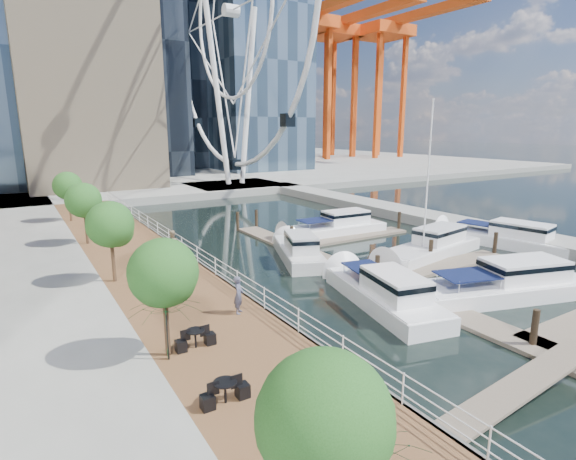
# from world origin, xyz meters

# --- Properties ---
(ground) EXTENTS (520.00, 520.00, 0.00)m
(ground) POSITION_xyz_m (0.00, 0.00, 0.00)
(ground) COLOR black
(ground) RESTS_ON ground
(boardwalk) EXTENTS (6.00, 60.00, 1.00)m
(boardwalk) POSITION_xyz_m (-9.00, 15.00, 0.50)
(boardwalk) COLOR brown
(boardwalk) RESTS_ON ground
(seawall) EXTENTS (0.25, 60.00, 1.00)m
(seawall) POSITION_xyz_m (-6.00, 15.00, 0.50)
(seawall) COLOR #595954
(seawall) RESTS_ON ground
(land_far) EXTENTS (200.00, 114.00, 1.00)m
(land_far) POSITION_xyz_m (0.00, 102.00, 0.50)
(land_far) COLOR gray
(land_far) RESTS_ON ground
(breakwater) EXTENTS (4.00, 60.00, 1.00)m
(breakwater) POSITION_xyz_m (20.00, 20.00, 0.50)
(breakwater) COLOR gray
(breakwater) RESTS_ON ground
(pier) EXTENTS (14.00, 12.00, 1.00)m
(pier) POSITION_xyz_m (14.00, 52.00, 0.50)
(pier) COLOR gray
(pier) RESTS_ON ground
(railing) EXTENTS (0.10, 60.00, 1.05)m
(railing) POSITION_xyz_m (-6.10, 15.00, 1.52)
(railing) COLOR white
(railing) RESTS_ON boardwalk
(floating_docks) EXTENTS (16.00, 34.00, 2.60)m
(floating_docks) POSITION_xyz_m (7.97, 9.98, 0.49)
(floating_docks) COLOR #6D6051
(floating_docks) RESTS_ON ground
(ferris_wheel) EXTENTS (5.80, 45.60, 47.80)m
(ferris_wheel) POSITION_xyz_m (14.00, 52.00, 25.92)
(ferris_wheel) COLOR white
(ferris_wheel) RESTS_ON ground
(port_cranes) EXTENTS (40.00, 52.00, 38.00)m
(port_cranes) POSITION_xyz_m (67.67, 95.67, 20.00)
(port_cranes) COLOR #D84C14
(port_cranes) RESTS_ON ground
(street_trees) EXTENTS (2.60, 42.60, 4.60)m
(street_trees) POSITION_xyz_m (-11.40, 14.00, 4.29)
(street_trees) COLOR #3F2B1C
(street_trees) RESTS_ON ground
(cafe_tables) EXTENTS (2.50, 13.70, 0.74)m
(cafe_tables) POSITION_xyz_m (-10.40, -2.00, 1.37)
(cafe_tables) COLOR black
(cafe_tables) RESTS_ON ground
(yacht_foreground) EXTENTS (12.36, 6.51, 2.15)m
(yacht_foreground) POSITION_xyz_m (7.53, 2.42, 0.00)
(yacht_foreground) COLOR white
(yacht_foreground) RESTS_ON ground
(pedestrian_near) EXTENTS (0.74, 0.78, 1.80)m
(pedestrian_near) POSITION_xyz_m (-7.35, 6.20, 1.90)
(pedestrian_near) COLOR #44455A
(pedestrian_near) RESTS_ON boardwalk
(pedestrian_mid) EXTENTS (1.12, 1.14, 1.86)m
(pedestrian_mid) POSITION_xyz_m (-7.08, 16.95, 1.93)
(pedestrian_mid) COLOR gray
(pedestrian_mid) RESTS_ON boardwalk
(pedestrian_far) EXTENTS (1.15, 0.81, 1.81)m
(pedestrian_far) POSITION_xyz_m (-9.82, 29.48, 1.90)
(pedestrian_far) COLOR #363A44
(pedestrian_far) RESTS_ON boardwalk
(moored_yachts) EXTENTS (22.50, 30.19, 11.50)m
(moored_yachts) POSITION_xyz_m (9.47, 10.05, 0.00)
(moored_yachts) COLOR silver
(moored_yachts) RESTS_ON ground
(cafe_seating) EXTENTS (4.28, 17.74, 2.43)m
(cafe_seating) POSITION_xyz_m (-10.83, -3.48, 2.14)
(cafe_seating) COLOR #103C22
(cafe_seating) RESTS_ON ground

